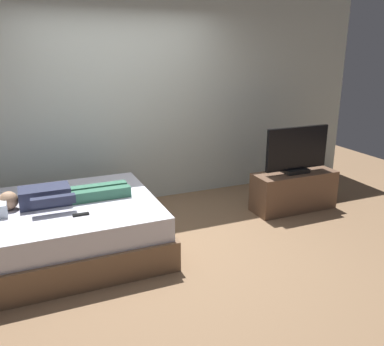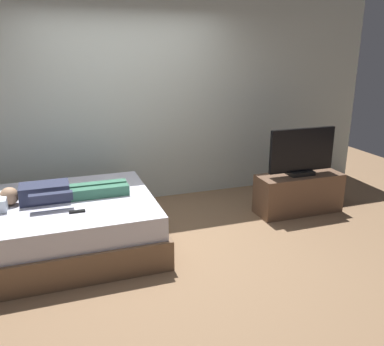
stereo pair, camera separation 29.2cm
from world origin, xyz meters
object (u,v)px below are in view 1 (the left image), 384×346
object	(u,v)px
person	(59,195)
tv	(297,151)
remote	(81,214)
tv_stand	(294,191)
bed	(59,230)

from	to	relation	value
person	tv	bearing A→B (deg)	0.48
person	remote	world-z (taller)	person
person	remote	size ratio (longest dim) A/B	8.40
person	tv	world-z (taller)	tv
tv_stand	bed	bearing A→B (deg)	-178.78
bed	remote	bearing A→B (deg)	-63.88
bed	tv_stand	size ratio (longest dim) A/B	1.82
bed	remote	world-z (taller)	remote
bed	tv_stand	bearing A→B (deg)	1.22
tv	tv_stand	bearing A→B (deg)	90.00
bed	remote	xyz separation A→B (m)	(0.18, -0.37, 0.29)
person	bed	bearing A→B (deg)	-127.40
bed	person	world-z (taller)	person
person	tv_stand	bearing A→B (deg)	0.48
bed	tv	bearing A→B (deg)	1.22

